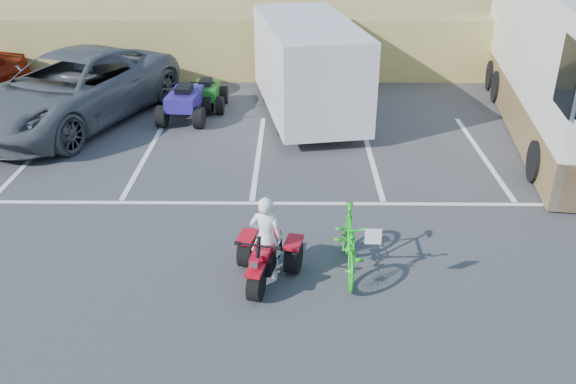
{
  "coord_description": "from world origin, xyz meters",
  "views": [
    {
      "loc": [
        0.86,
        -8.61,
        5.79
      ],
      "look_at": [
        0.76,
        0.93,
        1.0
      ],
      "focal_mm": 38.0,
      "sensor_mm": 36.0,
      "label": 1
    }
  ],
  "objects_px": {
    "cargo_trailer": "(308,66)",
    "rv_motorhome": "(567,69)",
    "red_trike_atv": "(264,281)",
    "rider": "(266,238)",
    "quad_atv_blue": "(186,120)",
    "green_dirt_bike": "(349,242)",
    "grey_pickup": "(72,89)",
    "quad_atv_green": "(207,108)"
  },
  "relations": [
    {
      "from": "green_dirt_bike",
      "to": "quad_atv_green",
      "type": "height_order",
      "value": "green_dirt_bike"
    },
    {
      "from": "cargo_trailer",
      "to": "red_trike_atv",
      "type": "bearing_deg",
      "value": -106.19
    },
    {
      "from": "green_dirt_bike",
      "to": "rv_motorhome",
      "type": "bearing_deg",
      "value": 49.93
    },
    {
      "from": "green_dirt_bike",
      "to": "quad_atv_blue",
      "type": "bearing_deg",
      "value": 119.43
    },
    {
      "from": "rider",
      "to": "quad_atv_green",
      "type": "bearing_deg",
      "value": -64.14
    },
    {
      "from": "quad_atv_blue",
      "to": "quad_atv_green",
      "type": "relative_size",
      "value": 1.14
    },
    {
      "from": "quad_atv_blue",
      "to": "quad_atv_green",
      "type": "distance_m",
      "value": 1.12
    },
    {
      "from": "cargo_trailer",
      "to": "rv_motorhome",
      "type": "distance_m",
      "value": 6.73
    },
    {
      "from": "rv_motorhome",
      "to": "cargo_trailer",
      "type": "bearing_deg",
      "value": -179.83
    },
    {
      "from": "red_trike_atv",
      "to": "quad_atv_blue",
      "type": "xyz_separation_m",
      "value": [
        -2.51,
        7.66,
        0.0
      ]
    },
    {
      "from": "grey_pickup",
      "to": "rv_motorhome",
      "type": "height_order",
      "value": "rv_motorhome"
    },
    {
      "from": "rider",
      "to": "grey_pickup",
      "type": "distance_m",
      "value": 9.2
    },
    {
      "from": "grey_pickup",
      "to": "quad_atv_green",
      "type": "bearing_deg",
      "value": 40.53
    },
    {
      "from": "grey_pickup",
      "to": "rv_motorhome",
      "type": "relative_size",
      "value": 0.64
    },
    {
      "from": "quad_atv_blue",
      "to": "red_trike_atv",
      "type": "bearing_deg",
      "value": -67.29
    },
    {
      "from": "red_trike_atv",
      "to": "quad_atv_blue",
      "type": "height_order",
      "value": "quad_atv_blue"
    },
    {
      "from": "rider",
      "to": "quad_atv_green",
      "type": "height_order",
      "value": "rider"
    },
    {
      "from": "red_trike_atv",
      "to": "rv_motorhome",
      "type": "height_order",
      "value": "rv_motorhome"
    },
    {
      "from": "rv_motorhome",
      "to": "rider",
      "type": "bearing_deg",
      "value": -128.39
    },
    {
      "from": "grey_pickup",
      "to": "quad_atv_green",
      "type": "relative_size",
      "value": 4.57
    },
    {
      "from": "green_dirt_bike",
      "to": "grey_pickup",
      "type": "distance_m",
      "value": 9.96
    },
    {
      "from": "green_dirt_bike",
      "to": "cargo_trailer",
      "type": "distance_m",
      "value": 7.9
    },
    {
      "from": "green_dirt_bike",
      "to": "rv_motorhome",
      "type": "xyz_separation_m",
      "value": [
        6.1,
        6.9,
        1.04
      ]
    },
    {
      "from": "rv_motorhome",
      "to": "quad_atv_green",
      "type": "bearing_deg",
      "value": 179.4
    },
    {
      "from": "rv_motorhome",
      "to": "grey_pickup",
      "type": "bearing_deg",
      "value": -173.04
    },
    {
      "from": "grey_pickup",
      "to": "rv_motorhome",
      "type": "distance_m",
      "value": 13.02
    },
    {
      "from": "cargo_trailer",
      "to": "quad_atv_green",
      "type": "bearing_deg",
      "value": 159.11
    },
    {
      "from": "red_trike_atv",
      "to": "quad_atv_green",
      "type": "relative_size",
      "value": 0.97
    },
    {
      "from": "rider",
      "to": "rv_motorhome",
      "type": "relative_size",
      "value": 0.14
    },
    {
      "from": "quad_atv_blue",
      "to": "quad_atv_green",
      "type": "xyz_separation_m",
      "value": [
        0.45,
        1.03,
        0.0
      ]
    },
    {
      "from": "grey_pickup",
      "to": "quad_atv_blue",
      "type": "height_order",
      "value": "grey_pickup"
    },
    {
      "from": "quad_atv_green",
      "to": "rider",
      "type": "bearing_deg",
      "value": -75.71
    },
    {
      "from": "red_trike_atv",
      "to": "rider",
      "type": "distance_m",
      "value": 0.75
    },
    {
      "from": "quad_atv_blue",
      "to": "rv_motorhome",
      "type": "bearing_deg",
      "value": 1.97
    },
    {
      "from": "cargo_trailer",
      "to": "quad_atv_green",
      "type": "height_order",
      "value": "cargo_trailer"
    },
    {
      "from": "rider",
      "to": "green_dirt_bike",
      "type": "distance_m",
      "value": 1.39
    },
    {
      "from": "red_trike_atv",
      "to": "quad_atv_green",
      "type": "height_order",
      "value": "quad_atv_green"
    },
    {
      "from": "grey_pickup",
      "to": "quad_atv_green",
      "type": "xyz_separation_m",
      "value": [
        3.44,
        1.2,
        -0.93
      ]
    },
    {
      "from": "rv_motorhome",
      "to": "red_trike_atv",
      "type": "bearing_deg",
      "value": -127.92
    },
    {
      "from": "red_trike_atv",
      "to": "rider",
      "type": "relative_size",
      "value": 0.97
    },
    {
      "from": "cargo_trailer",
      "to": "rv_motorhome",
      "type": "bearing_deg",
      "value": -18.35
    },
    {
      "from": "rv_motorhome",
      "to": "quad_atv_blue",
      "type": "bearing_deg",
      "value": -174.39
    }
  ]
}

